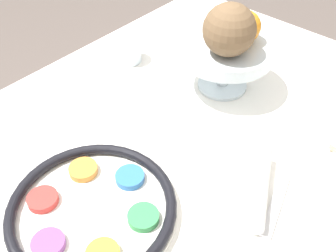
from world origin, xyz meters
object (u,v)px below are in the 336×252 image
object	(u,v)px
seder_plate	(92,209)
cup_near	(128,50)
fruit_stand	(226,53)
orange_fruit	(245,27)
coconut	(229,30)
napkin_roll	(255,186)

from	to	relation	value
seder_plate	cup_near	world-z (taller)	cup_near
fruit_stand	cup_near	distance (m)	0.28
seder_plate	fruit_stand	size ratio (longest dim) A/B	1.36
seder_plate	orange_fruit	size ratio (longest dim) A/B	4.08
seder_plate	fruit_stand	distance (m)	0.47
fruit_stand	orange_fruit	distance (m)	0.07
orange_fruit	cup_near	world-z (taller)	orange_fruit
orange_fruit	coconut	world-z (taller)	coconut
coconut	cup_near	bearing A→B (deg)	98.77
fruit_stand	cup_near	xyz separation A→B (m)	(-0.07, 0.26, -0.06)
fruit_stand	orange_fruit	xyz separation A→B (m)	(0.04, -0.02, 0.06)
seder_plate	coconut	xyz separation A→B (m)	(0.43, 0.03, 0.16)
seder_plate	napkin_roll	distance (m)	0.30
fruit_stand	cup_near	bearing A→B (deg)	105.87
coconut	orange_fruit	bearing A→B (deg)	1.43
seder_plate	orange_fruit	world-z (taller)	orange_fruit
seder_plate	napkin_roll	size ratio (longest dim) A/B	1.65
fruit_stand	coconut	distance (m)	0.09
coconut	cup_near	xyz separation A→B (m)	(-0.04, 0.28, -0.15)
coconut	seder_plate	bearing A→B (deg)	-176.45
napkin_roll	cup_near	distance (m)	0.52
seder_plate	orange_fruit	xyz separation A→B (m)	(0.49, 0.03, 0.14)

